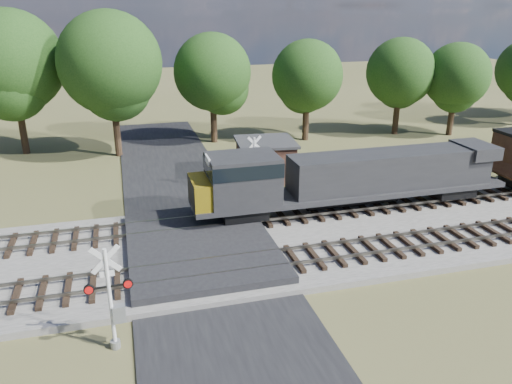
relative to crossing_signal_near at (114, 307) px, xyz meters
name	(u,v)px	position (x,y,z in m)	size (l,w,h in m)	color
ground	(203,257)	(4.06, 5.94, -1.69)	(160.00, 160.00, 0.00)	brown
ballast_bed	(383,227)	(14.06, 6.44, -1.54)	(140.00, 10.00, 0.30)	gray
road	(203,256)	(4.06, 5.94, -1.65)	(7.00, 60.00, 0.08)	black
crossing_panel	(201,247)	(4.06, 6.44, -1.37)	(7.00, 9.00, 0.62)	#262628
track_near	(277,261)	(7.18, 3.94, -1.28)	(140.00, 2.60, 0.33)	black
track_far	(249,219)	(7.18, 8.94, -1.28)	(140.00, 2.60, 0.33)	black
crossing_signal_near	(114,307)	(0.00, 0.00, 0.00)	(1.64, 0.35, 4.06)	silver
crossing_signal_far	(253,170)	(8.70, 13.72, -0.09)	(1.54, 0.37, 3.84)	silver
equipment_shed	(266,159)	(10.34, 16.53, -0.31)	(4.36, 4.36, 2.72)	#46271E
treeline	(250,67)	(11.87, 26.52, 4.81)	(78.12, 10.71, 11.38)	black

